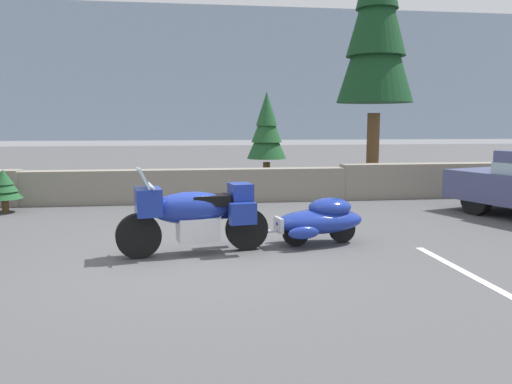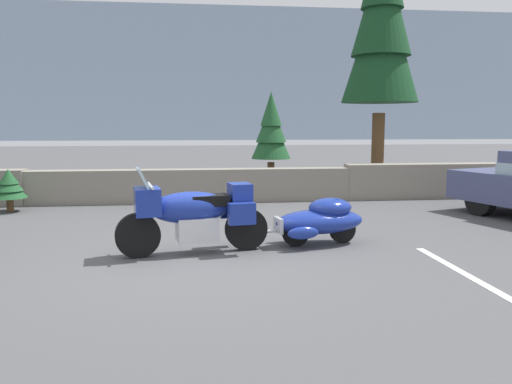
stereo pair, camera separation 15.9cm
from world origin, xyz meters
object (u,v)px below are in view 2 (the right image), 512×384
at_px(pine_tree_secondary, 271,129).
at_px(touring_motorcycle, 193,213).
at_px(car_shaped_trailer, 320,220).
at_px(pine_tree_tall, 382,18).

bearing_deg(pine_tree_secondary, touring_motorcycle, -107.24).
height_order(touring_motorcycle, car_shaped_trailer, touring_motorcycle).
xyz_separation_m(car_shaped_trailer, pine_tree_tall, (3.27, 6.40, 4.51)).
relative_size(car_shaped_trailer, pine_tree_secondary, 0.77).
bearing_deg(touring_motorcycle, car_shaped_trailer, 9.95).
relative_size(car_shaped_trailer, pine_tree_tall, 0.28).
relative_size(touring_motorcycle, pine_tree_tall, 0.29).
bearing_deg(car_shaped_trailer, touring_motorcycle, -170.05).
distance_m(car_shaped_trailer, pine_tree_tall, 8.49).
bearing_deg(touring_motorcycle, pine_tree_secondary, 72.76).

